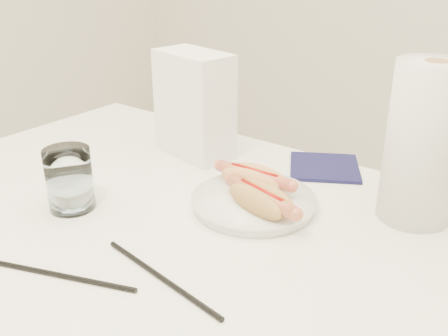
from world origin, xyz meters
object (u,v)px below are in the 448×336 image
Objects in this scene: paper_towel_roll at (423,144)px; hotdog_left at (254,179)px; hotdog_right at (261,200)px; napkin_box at (194,105)px; water_glass at (69,179)px; table at (180,251)px; plate at (254,203)px.

hotdog_left is at bearing -158.07° from paper_towel_roll.
hotdog_right is 0.33m from napkin_box.
water_glass reaches higher than hotdog_right.
napkin_box is (-0.22, 0.10, 0.07)m from hotdog_left.
paper_towel_roll is (0.20, 0.16, 0.10)m from hotdog_right.
hotdog_left is 0.08m from hotdog_right.
hotdog_right is 0.60× the size of paper_towel_roll.
hotdog_left reaches higher than table.
table is 7.54× the size of hotdog_right.
napkin_box is (-0.24, 0.13, 0.10)m from plate.
water_glass is at bearing -81.06° from napkin_box.
table is 0.23m from water_glass.
table is 0.18m from hotdog_left.
paper_towel_roll reaches higher than water_glass.
paper_towel_roll is (0.49, 0.33, 0.08)m from water_glass.
plate is 1.92× the size of water_glass.
water_glass is (-0.25, -0.19, 0.05)m from plate.
napkin_box is (0.01, 0.32, 0.06)m from water_glass.
hotdog_right is 0.71× the size of napkin_box.
napkin_box reaches higher than hotdog_right.
water_glass is 0.41× the size of paper_towel_roll.
water_glass is (-0.23, -0.23, 0.02)m from hotdog_left.
table is at bearing -140.36° from paper_towel_roll.
hotdog_right is 0.27m from paper_towel_roll.
plate is at bearing 58.01° from table.
plate is 0.32m from water_glass.
plate is (0.07, 0.12, 0.07)m from table.
paper_towel_roll reaches higher than plate.
water_glass is at bearing -157.09° from table.
hotdog_left is at bearing 147.07° from hotdog_right.
plate is at bearing -17.35° from napkin_box.
plate is at bearing -149.50° from paper_towel_roll.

